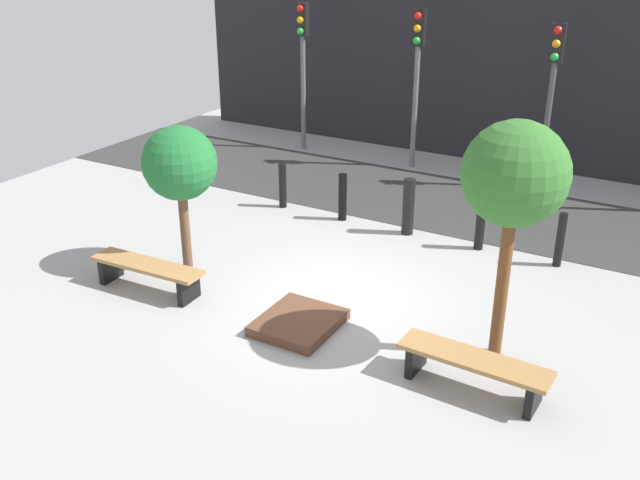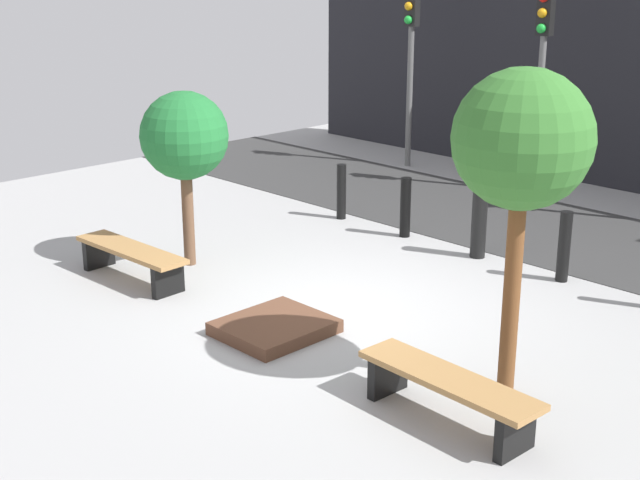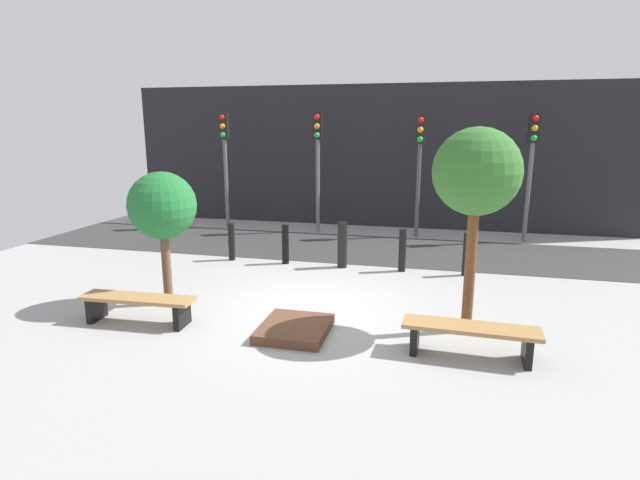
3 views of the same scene
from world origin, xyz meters
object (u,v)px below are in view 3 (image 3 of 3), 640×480
object	(u,v)px
bollard_far_left	(231,242)
traffic_light_west	(225,150)
traffic_light_east	(532,154)
planter_bed	(295,329)
bollard_center	(342,245)
traffic_light_mid_west	(318,151)
bollard_left	(285,244)
bench_right	(470,334)
tree_behind_left_bench	(162,207)
traffic_light_mid_east	(419,154)
bollard_far_right	(466,254)
bench_left	(138,304)
bollard_right	(402,250)
tree_behind_right_bench	(477,174)

from	to	relation	value
bollard_far_left	traffic_light_west	bearing A→B (deg)	115.18
traffic_light_east	planter_bed	bearing A→B (deg)	-120.56
bollard_far_left	bollard_center	bearing A→B (deg)	0.00
traffic_light_mid_west	bollard_left	bearing A→B (deg)	-88.06
bollard_far_left	bench_right	bearing A→B (deg)	-37.22
tree_behind_left_bench	traffic_light_mid_east	world-z (taller)	traffic_light_mid_east
traffic_light_west	traffic_light_mid_west	size ratio (longest dim) A/B	1.00
bollard_far_left	bollard_far_right	xyz separation A→B (m)	(5.49, 0.00, 0.02)
bench_left	planter_bed	xyz separation A→B (m)	(2.64, 0.20, -0.26)
bollard_center	planter_bed	bearing A→B (deg)	-90.00
bollard_far_left	bollard_left	size ratio (longest dim) A/B	0.98
tree_behind_left_bench	traffic_light_mid_west	distance (m)	7.00
bench_right	traffic_light_mid_east	bearing A→B (deg)	100.71
bench_left	planter_bed	size ratio (longest dim) A/B	1.62
bollard_far_left	tree_behind_left_bench	bearing A→B (deg)	-88.09
bench_left	bench_right	size ratio (longest dim) A/B	1.01
bench_right	bollard_far_left	world-z (taller)	bollard_far_left
bollard_far_left	traffic_light_mid_west	world-z (taller)	traffic_light_mid_west
bollard_right	bollard_far_left	bearing A→B (deg)	180.00
traffic_light_mid_west	traffic_light_east	size ratio (longest dim) A/B	1.02
bollard_left	bollard_right	distance (m)	2.75
bench_left	bollard_right	bearing A→B (deg)	43.15
bench_left	bench_right	distance (m)	5.28
tree_behind_right_bench	traffic_light_mid_west	bearing A→B (deg)	121.07
bench_left	tree_behind_left_bench	world-z (taller)	tree_behind_left_bench
tree_behind_right_bench	traffic_light_mid_east	xyz separation A→B (m)	(-1.14, 6.88, -0.09)
bench_left	traffic_light_west	xyz separation A→B (m)	(-1.86, 7.82, 2.14)
bench_right	bollard_right	distance (m)	4.29
bollard_right	bollard_far_right	xyz separation A→B (m)	(1.37, 0.00, -0.01)
tree_behind_left_bench	bollard_far_right	distance (m)	6.38
bench_right	planter_bed	xyz separation A→B (m)	(-2.64, 0.20, -0.26)
tree_behind_left_bench	traffic_light_west	distance (m)	7.15
bollard_left	traffic_light_east	size ratio (longest dim) A/B	0.26
tree_behind_left_bench	bollard_center	distance (m)	4.30
bollard_left	bollard_center	distance (m)	1.38
planter_bed	bollard_right	world-z (taller)	bollard_right
bollard_far_left	bollard_far_right	size ratio (longest dim) A/B	0.96
tree_behind_left_bench	bollard_far_right	xyz separation A→B (m)	(5.39, 3.15, -1.34)
bollard_left	bollard_far_right	size ratio (longest dim) A/B	0.98
planter_bed	bollard_left	size ratio (longest dim) A/B	1.28
tree_behind_left_bench	bollard_left	world-z (taller)	tree_behind_left_bench
bench_left	traffic_light_west	distance (m)	8.32
bollard_left	bollard_far_left	bearing A→B (deg)	180.00
traffic_light_west	bollard_far_left	bearing A→B (deg)	-64.82
bollard_center	bollard_right	size ratio (longest dim) A/B	1.11
tree_behind_right_bench	traffic_light_mid_west	world-z (taller)	traffic_light_mid_west
traffic_light_mid_west	traffic_light_mid_east	distance (m)	3.00
planter_bed	tree_behind_right_bench	size ratio (longest dim) A/B	0.37
tree_behind_right_bench	traffic_light_east	world-z (taller)	traffic_light_east
bollard_center	bollard_right	xyz separation A→B (m)	(1.37, 0.00, -0.05)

